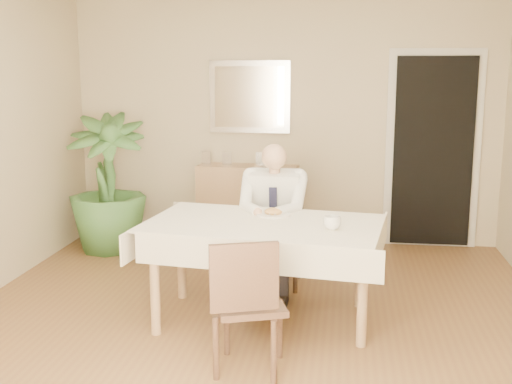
# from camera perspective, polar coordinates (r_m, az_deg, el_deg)

# --- Properties ---
(room) EXTENTS (5.00, 5.02, 2.60)m
(room) POSITION_cam_1_polar(r_m,az_deg,el_deg) (4.39, -0.64, 3.61)
(room) COLOR brown
(room) RESTS_ON ground
(window) EXTENTS (1.34, 0.04, 1.44)m
(window) POSITION_cam_1_polar(r_m,az_deg,el_deg) (1.99, -11.37, -1.52)
(window) COLOR beige
(window) RESTS_ON room
(doorway) EXTENTS (0.96, 0.07, 2.10)m
(doorway) POSITION_cam_1_polar(r_m,az_deg,el_deg) (6.88, 15.44, 3.45)
(doorway) COLOR beige
(doorway) RESTS_ON ground
(mirror) EXTENTS (0.86, 0.04, 0.76)m
(mirror) POSITION_cam_1_polar(r_m,az_deg,el_deg) (6.85, -0.58, 8.44)
(mirror) COLOR silver
(mirror) RESTS_ON room
(dining_table) EXTENTS (1.84, 1.23, 0.75)m
(dining_table) POSITION_cam_1_polar(r_m,az_deg,el_deg) (4.71, 0.66, -3.71)
(dining_table) COLOR #9E7F5A
(dining_table) RESTS_ON ground
(chair_far) EXTENTS (0.47, 0.47, 0.96)m
(chair_far) POSITION_cam_1_polar(r_m,az_deg,el_deg) (5.59, 1.82, -2.66)
(chair_far) COLOR #3D2A1B
(chair_far) RESTS_ON ground
(chair_near) EXTENTS (0.52, 0.53, 0.87)m
(chair_near) POSITION_cam_1_polar(r_m,az_deg,el_deg) (3.94, -0.80, -9.51)
(chair_near) COLOR #3D2A1B
(chair_near) RESTS_ON ground
(seated_man) EXTENTS (0.48, 0.72, 1.24)m
(seated_man) POSITION_cam_1_polar(r_m,az_deg,el_deg) (5.27, 1.48, -1.82)
(seated_man) COLOR white
(seated_man) RESTS_ON ground
(plate) EXTENTS (0.26, 0.26, 0.02)m
(plate) POSITION_cam_1_polar(r_m,az_deg,el_deg) (4.90, 1.56, -2.01)
(plate) COLOR white
(plate) RESTS_ON dining_table
(food) EXTENTS (0.14, 0.14, 0.06)m
(food) POSITION_cam_1_polar(r_m,az_deg,el_deg) (4.89, 1.56, -1.76)
(food) COLOR olive
(food) RESTS_ON dining_table
(knife) EXTENTS (0.01, 0.13, 0.01)m
(knife) POSITION_cam_1_polar(r_m,az_deg,el_deg) (4.83, 1.95, -1.99)
(knife) COLOR silver
(knife) RESTS_ON dining_table
(fork) EXTENTS (0.01, 0.13, 0.01)m
(fork) POSITION_cam_1_polar(r_m,az_deg,el_deg) (4.84, 1.01, -1.96)
(fork) COLOR silver
(fork) RESTS_ON dining_table
(coffee_mug) EXTENTS (0.16, 0.16, 0.10)m
(coffee_mug) POSITION_cam_1_polar(r_m,az_deg,el_deg) (4.51, 6.78, -2.73)
(coffee_mug) COLOR white
(coffee_mug) RESTS_ON dining_table
(sideboard) EXTENTS (1.07, 0.44, 0.84)m
(sideboard) POSITION_cam_1_polar(r_m,az_deg,el_deg) (6.86, -0.74, -1.10)
(sideboard) COLOR #9E7F5A
(sideboard) RESTS_ON ground
(photo_frame_left) EXTENTS (0.10, 0.02, 0.14)m
(photo_frame_left) POSITION_cam_1_polar(r_m,az_deg,el_deg) (6.87, -4.45, 3.05)
(photo_frame_left) COLOR silver
(photo_frame_left) RESTS_ON sideboard
(photo_frame_center) EXTENTS (0.10, 0.02, 0.14)m
(photo_frame_center) POSITION_cam_1_polar(r_m,az_deg,el_deg) (6.82, -2.59, 3.01)
(photo_frame_center) COLOR silver
(photo_frame_center) RESTS_ON sideboard
(photo_frame_right) EXTENTS (0.10, 0.02, 0.14)m
(photo_frame_right) POSITION_cam_1_polar(r_m,az_deg,el_deg) (6.77, 0.42, 2.96)
(photo_frame_right) COLOR silver
(photo_frame_right) RESTS_ON sideboard
(potted_palm) EXTENTS (0.96, 0.96, 1.41)m
(potted_palm) POSITION_cam_1_polar(r_m,az_deg,el_deg) (6.69, -13.10, 0.78)
(potted_palm) COLOR #345F2B
(potted_palm) RESTS_ON ground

